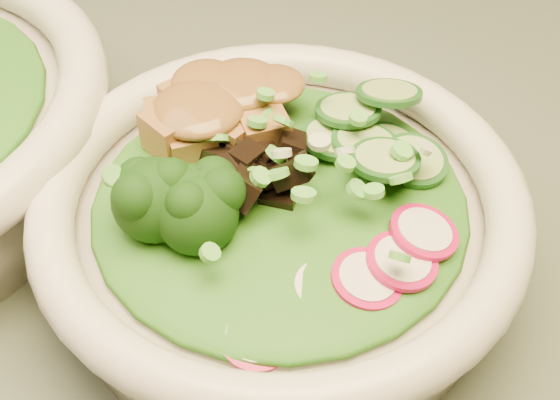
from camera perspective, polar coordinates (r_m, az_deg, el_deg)
dining_table at (r=0.56m, az=7.38°, el=-8.94°), size 1.20×0.80×0.75m
salad_bowl at (r=0.41m, az=0.00°, el=-1.86°), size 0.25×0.25×0.07m
lettuce_bed at (r=0.39m, az=0.00°, el=0.10°), size 0.19×0.19×0.02m
broccoli_florets at (r=0.36m, az=-7.53°, el=-2.24°), size 0.09×0.09×0.04m
radish_slices at (r=0.36m, az=5.98°, el=-5.28°), size 0.11×0.07×0.02m
cucumber_slices at (r=0.41m, az=7.17°, el=4.48°), size 0.08×0.08×0.03m
mushroom_heap at (r=0.39m, az=-0.94°, el=2.40°), size 0.08×0.08×0.04m
tofu_cubes at (r=0.42m, az=-4.35°, el=6.00°), size 0.10×0.08×0.03m
peanut_sauce at (r=0.41m, az=-4.45°, el=7.29°), size 0.07×0.05×0.01m
scallion_garnish at (r=0.38m, az=0.00°, el=2.44°), size 0.18×0.18×0.02m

